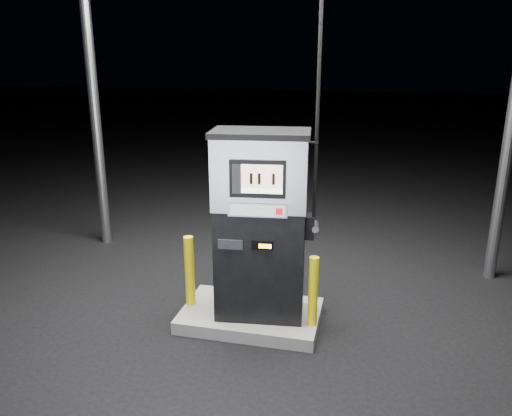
# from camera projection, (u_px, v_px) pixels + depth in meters

# --- Properties ---
(ground) EXTENTS (80.00, 80.00, 0.00)m
(ground) POSITION_uv_depth(u_px,v_px,m) (251.00, 321.00, 5.90)
(ground) COLOR black
(ground) RESTS_ON ground
(pump_island) EXTENTS (1.60, 1.00, 0.15)m
(pump_island) POSITION_uv_depth(u_px,v_px,m) (251.00, 315.00, 5.88)
(pump_island) COLOR slate
(pump_island) RESTS_ON ground
(fuel_dispenser) EXTENTS (1.20, 0.74, 4.39)m
(fuel_dispenser) POSITION_uv_depth(u_px,v_px,m) (261.00, 224.00, 5.48)
(fuel_dispenser) COLOR black
(fuel_dispenser) RESTS_ON pump_island
(bollard_left) EXTENTS (0.15, 0.15, 0.85)m
(bollard_left) POSITION_uv_depth(u_px,v_px,m) (190.00, 271.00, 5.88)
(bollard_left) COLOR yellow
(bollard_left) RESTS_ON pump_island
(bollard_right) EXTENTS (0.13, 0.13, 0.80)m
(bollard_right) POSITION_uv_depth(u_px,v_px,m) (313.00, 292.00, 5.42)
(bollard_right) COLOR yellow
(bollard_right) RESTS_ON pump_island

